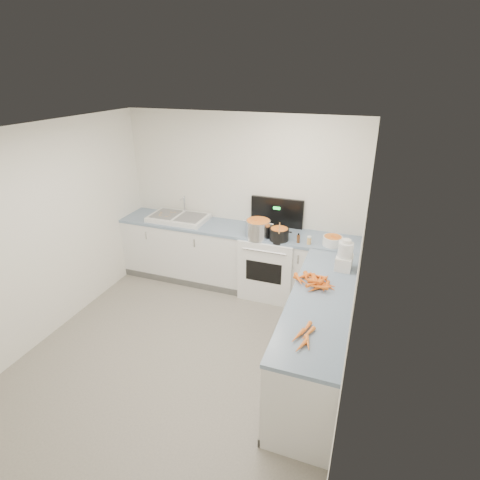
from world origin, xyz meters
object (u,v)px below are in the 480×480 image
(spice_jar, at_px, (309,241))
(food_processor, at_px, (345,256))
(steel_pot, at_px, (258,229))
(black_pot, at_px, (279,235))
(mixing_bowl, at_px, (333,241))
(extract_bottle, at_px, (298,239))
(stove, at_px, (270,263))
(sink, at_px, (178,218))

(spice_jar, relative_size, food_processor, 0.26)
(steel_pot, relative_size, black_pot, 1.34)
(steel_pot, distance_m, mixing_bowl, 0.99)
(mixing_bowl, distance_m, extract_bottle, 0.44)
(steel_pot, height_order, black_pot, steel_pot)
(stove, height_order, black_pot, stove)
(mixing_bowl, bearing_deg, black_pot, -173.58)
(stove, bearing_deg, steel_pot, -132.24)
(black_pot, height_order, spice_jar, black_pot)
(black_pot, distance_m, mixing_bowl, 0.69)
(black_pot, xyz_separation_m, spice_jar, (0.40, -0.00, -0.02))
(spice_jar, bearing_deg, steel_pot, 178.24)
(black_pot, bearing_deg, extract_bottle, 0.47)
(spice_jar, height_order, food_processor, food_processor)
(black_pot, bearing_deg, spice_jar, -0.08)
(black_pot, xyz_separation_m, food_processor, (0.89, -0.53, 0.09))
(steel_pot, height_order, spice_jar, steel_pot)
(extract_bottle, xyz_separation_m, spice_jar, (0.14, -0.00, -0.01))
(spice_jar, distance_m, food_processor, 0.73)
(stove, bearing_deg, extract_bottle, -23.09)
(sink, distance_m, extract_bottle, 1.87)
(sink, height_order, mixing_bowl, sink)
(sink, xyz_separation_m, steel_pot, (1.31, -0.17, 0.07))
(black_pot, relative_size, spice_jar, 2.71)
(steel_pot, xyz_separation_m, extract_bottle, (0.56, -0.02, -0.05))
(stove, xyz_separation_m, black_pot, (0.16, -0.18, 0.54))
(mixing_bowl, relative_size, spice_jar, 2.69)
(steel_pot, bearing_deg, mixing_bowl, 3.29)
(stove, bearing_deg, sink, 179.38)
(sink, distance_m, spice_jar, 2.02)
(extract_bottle, bearing_deg, stove, 156.91)
(stove, bearing_deg, mixing_bowl, -6.83)
(mixing_bowl, bearing_deg, steel_pot, -176.71)
(steel_pot, bearing_deg, spice_jar, -1.76)
(stove, xyz_separation_m, steel_pot, (-0.14, -0.16, 0.57))
(stove, distance_m, food_processor, 1.40)
(mixing_bowl, height_order, spice_jar, mixing_bowl)
(mixing_bowl, xyz_separation_m, spice_jar, (-0.29, -0.08, -0.01))
(sink, relative_size, steel_pot, 2.51)
(mixing_bowl, xyz_separation_m, food_processor, (0.20, -0.60, 0.10))
(black_pot, bearing_deg, steel_pot, 176.00)
(extract_bottle, height_order, spice_jar, extract_bottle)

